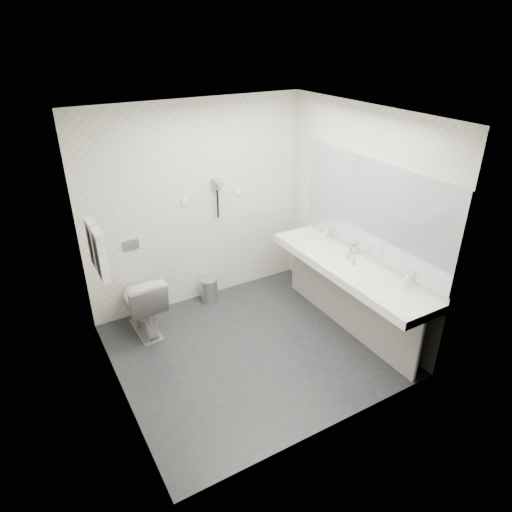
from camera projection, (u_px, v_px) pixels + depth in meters
floor at (251, 349)px, 5.02m from camera, size 2.80×2.80×0.00m
ceiling at (250, 116)px, 3.88m from camera, size 2.80×2.80×0.00m
wall_back at (197, 206)px, 5.45m from camera, size 2.80×0.00×2.80m
wall_front at (334, 312)px, 3.45m from camera, size 2.80×0.00×2.80m
wall_left at (106, 284)px, 3.82m from camera, size 0.00×2.60×2.60m
wall_right at (359, 220)px, 5.07m from camera, size 0.00×2.60×2.60m
vanity_counter at (348, 269)px, 5.00m from camera, size 0.55×2.20×0.10m
vanity_panel at (346, 300)px, 5.21m from camera, size 0.03×2.15×0.75m
vanity_post_near at (419, 350)px, 4.42m from camera, size 0.06×0.06×0.75m
vanity_post_far at (297, 263)px, 6.02m from camera, size 0.06×0.06×0.75m
mirror at (373, 209)px, 4.82m from camera, size 0.02×2.20×1.05m
basin_near at (392, 293)px, 4.48m from camera, size 0.40×0.31×0.05m
basin_far at (313, 244)px, 5.49m from camera, size 0.40×0.31×0.05m
faucet_near at (407, 280)px, 4.53m from camera, size 0.04×0.04×0.15m
faucet_far at (327, 234)px, 5.53m from camera, size 0.04×0.04×0.15m
soap_bottle_a at (347, 255)px, 5.08m from camera, size 0.04×0.04×0.09m
soap_bottle_c at (353, 260)px, 4.95m from camera, size 0.05×0.05×0.12m
glass_left at (353, 249)px, 5.19m from camera, size 0.07×0.07×0.11m
toilet at (142, 303)px, 5.16m from camera, size 0.43×0.75×0.76m
flush_plate at (131, 245)px, 5.20m from camera, size 0.18×0.02×0.12m
pedal_bin at (209, 291)px, 5.83m from camera, size 0.27×0.27×0.30m
bin_lid at (209, 280)px, 5.75m from camera, size 0.22×0.22×0.02m
towel_rail at (92, 227)px, 4.13m from camera, size 0.02×0.62×0.02m
towel_near at (100, 255)px, 4.13m from camera, size 0.07×0.24×0.48m
towel_far at (94, 243)px, 4.35m from camera, size 0.07×0.24×0.48m
dryer_cradle at (216, 184)px, 5.43m from camera, size 0.10×0.04×0.14m
dryer_barrel at (219, 183)px, 5.36m from camera, size 0.08×0.14×0.08m
dryer_cord at (218, 204)px, 5.53m from camera, size 0.02×0.02×0.35m
switch_plate_a at (186, 201)px, 5.33m from camera, size 0.09×0.02×0.09m
switch_plate_b at (238, 191)px, 5.64m from camera, size 0.09×0.02×0.09m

